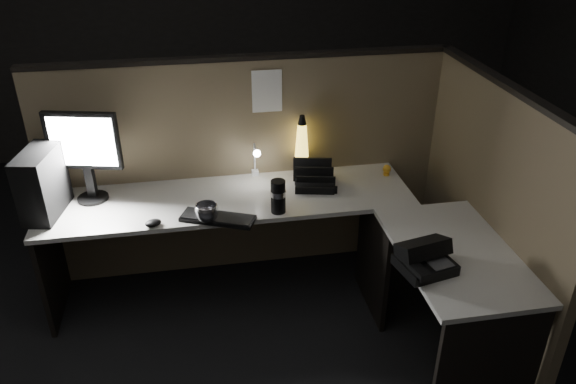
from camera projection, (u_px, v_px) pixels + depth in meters
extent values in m
plane|color=black|center=(268.00, 349.00, 3.36)|extent=(6.00, 6.00, 0.00)
plane|color=#282623|center=(220.00, 16.00, 5.30)|extent=(6.00, 0.00, 6.00)
cube|color=brown|center=(247.00, 169.00, 3.80)|extent=(2.66, 0.06, 1.50)
cube|color=brown|center=(488.00, 214.00, 3.29)|extent=(0.06, 1.66, 1.50)
cube|color=beige|center=(229.00, 199.00, 3.51)|extent=(2.30, 0.60, 0.03)
cube|color=beige|center=(456.00, 253.00, 3.00)|extent=(0.60, 1.00, 0.03)
cube|color=black|center=(52.00, 265.00, 3.52)|extent=(0.03, 0.55, 0.70)
cube|color=black|center=(488.00, 370.00, 2.76)|extent=(0.55, 0.03, 0.70)
cube|color=black|center=(372.00, 260.00, 3.56)|extent=(0.03, 0.55, 0.70)
cube|color=black|center=(42.00, 183.00, 3.25)|extent=(0.24, 0.40, 0.40)
cylinder|color=black|center=(93.00, 198.00, 3.48)|extent=(0.19, 0.19, 0.02)
cube|color=black|center=(90.00, 180.00, 3.44)|extent=(0.06, 0.05, 0.21)
cube|color=black|center=(83.00, 141.00, 3.31)|extent=(0.44, 0.14, 0.36)
cube|color=white|center=(82.00, 142.00, 3.29)|extent=(0.38, 0.10, 0.30)
cube|color=black|center=(218.00, 218.00, 3.26)|extent=(0.45, 0.30, 0.02)
ellipsoid|color=black|center=(153.00, 223.00, 3.20)|extent=(0.11, 0.10, 0.04)
cube|color=white|center=(255.00, 172.00, 3.77)|extent=(0.04, 0.05, 0.03)
cylinder|color=white|center=(255.00, 157.00, 3.72)|extent=(0.01, 0.01, 0.19)
cylinder|color=white|center=(255.00, 148.00, 3.61)|extent=(0.01, 0.13, 0.01)
sphere|color=white|center=(257.00, 153.00, 3.55)|extent=(0.05, 0.05, 0.05)
cube|color=black|center=(315.00, 183.00, 3.62)|extent=(0.29, 0.27, 0.05)
cube|color=black|center=(316.00, 180.00, 3.57)|extent=(0.25, 0.07, 0.09)
cube|color=black|center=(312.00, 167.00, 3.64)|extent=(0.25, 0.07, 0.17)
cone|color=black|center=(302.00, 165.00, 3.76)|extent=(0.11, 0.11, 0.13)
cone|color=gold|center=(302.00, 140.00, 3.67)|extent=(0.09, 0.09, 0.22)
sphere|color=#946E15|center=(302.00, 150.00, 3.71)|extent=(0.04, 0.04, 0.04)
sphere|color=#946E15|center=(302.00, 139.00, 3.67)|extent=(0.03, 0.03, 0.03)
cone|color=black|center=(302.00, 120.00, 3.60)|extent=(0.06, 0.06, 0.06)
cylinder|color=black|center=(278.00, 197.00, 3.30)|extent=(0.09, 0.09, 0.21)
imported|color=#B2B1B8|center=(207.00, 213.00, 3.23)|extent=(0.18, 0.18, 0.11)
sphere|color=yellow|center=(387.00, 169.00, 3.75)|extent=(0.06, 0.06, 0.06)
cube|color=white|center=(267.00, 91.00, 3.53)|extent=(0.19, 0.00, 0.27)
cube|color=black|center=(425.00, 265.00, 2.84)|extent=(0.30, 0.28, 0.06)
cube|color=black|center=(423.00, 248.00, 2.84)|extent=(0.29, 0.21, 0.12)
cube|color=black|center=(415.00, 267.00, 2.76)|extent=(0.10, 0.20, 0.04)
cube|color=#3F3F42|center=(439.00, 262.00, 2.80)|extent=(0.13, 0.13, 0.00)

